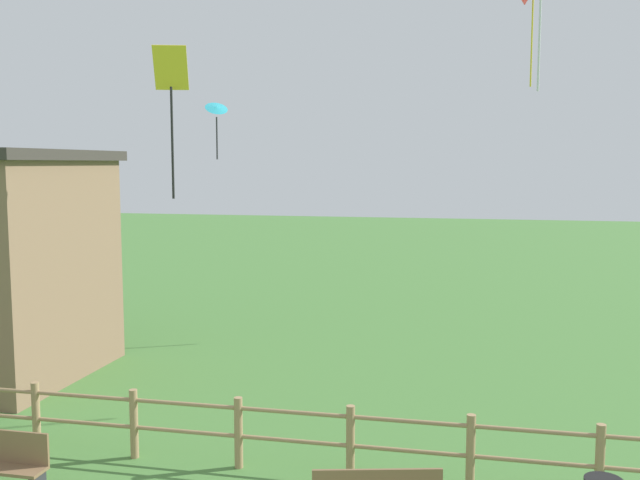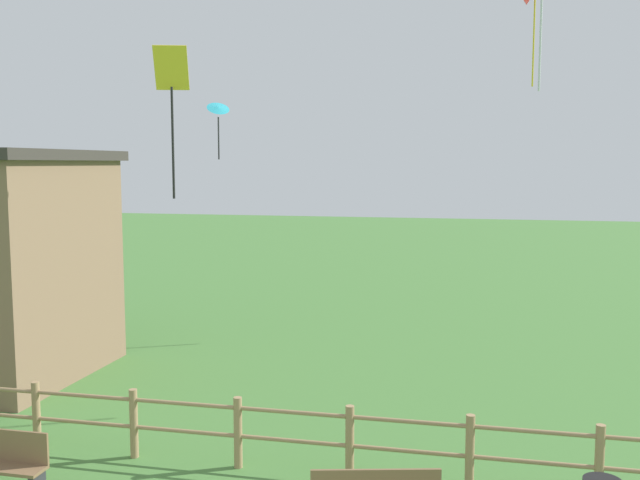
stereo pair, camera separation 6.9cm
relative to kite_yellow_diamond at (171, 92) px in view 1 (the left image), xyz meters
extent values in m
cylinder|color=#9E7F56|center=(-1.50, -2.68, -5.84)|extent=(0.14, 0.14, 1.20)
cylinder|color=#9E7F56|center=(0.38, -2.68, -5.84)|extent=(0.14, 0.14, 1.20)
cylinder|color=#9E7F56|center=(2.25, -2.68, -5.84)|extent=(0.14, 0.14, 1.20)
cylinder|color=#9E7F56|center=(4.13, -2.68, -5.84)|extent=(0.14, 0.14, 1.20)
cylinder|color=#9E7F56|center=(6.00, -2.68, -5.84)|extent=(0.14, 0.14, 1.20)
cylinder|color=#9E7F56|center=(7.87, -2.68, -5.84)|extent=(0.14, 0.14, 1.20)
cylinder|color=#9E7F56|center=(3.19, -2.68, -5.42)|extent=(16.86, 0.07, 0.07)
cylinder|color=#9E7F56|center=(3.19, -2.68, -5.90)|extent=(16.86, 0.07, 0.07)
cube|color=yellow|center=(0.00, 0.00, 0.47)|extent=(0.76, 0.62, 0.82)
cylinder|color=black|center=(0.00, 0.00, -1.02)|extent=(0.05, 0.05, 2.23)
cylinder|color=yellow|center=(7.52, 9.38, 2.16)|extent=(0.05, 0.05, 2.55)
cone|color=#2DB2C6|center=(-2.13, 8.19, 0.33)|extent=(0.95, 0.92, 0.46)
cylinder|color=#2D2D33|center=(-2.13, 8.19, -0.63)|extent=(0.05, 0.05, 1.34)
cylinder|color=silver|center=(7.26, 3.10, 1.55)|extent=(0.05, 0.05, 2.78)
camera|label=1|loc=(6.00, -13.45, -1.41)|focal=40.00mm
camera|label=2|loc=(6.07, -13.43, -1.41)|focal=40.00mm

